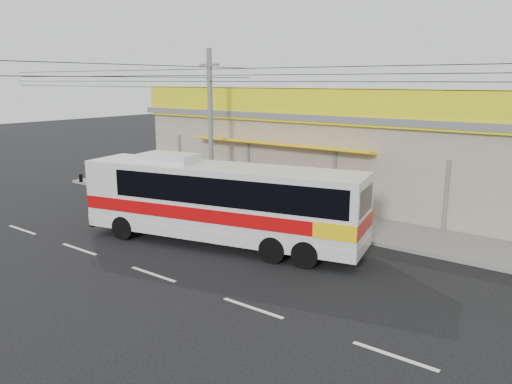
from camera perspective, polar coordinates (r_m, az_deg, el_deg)
ground at (r=18.03m, az=-5.68°, el=-6.97°), size 120.00×120.00×0.00m
sidewalk at (r=22.57m, az=4.71°, el=-2.71°), size 30.00×3.20×0.15m
lane_markings at (r=16.41m, az=-11.67°, el=-9.20°), size 50.00×0.12×0.01m
storefront_building at (r=26.88m, az=11.16°, el=4.42°), size 22.60×9.20×5.70m
coach_bus at (r=18.37m, az=-3.58°, el=-0.80°), size 10.98×4.60×3.31m
motorbike_red at (r=30.61m, az=-14.28°, el=2.03°), size 1.82×1.02×0.91m
motorbike_dark at (r=25.47m, az=-7.39°, el=0.34°), size 1.72×0.75×1.00m
utility_pole at (r=23.86m, az=-5.34°, el=12.92°), size 34.00×14.00×7.48m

